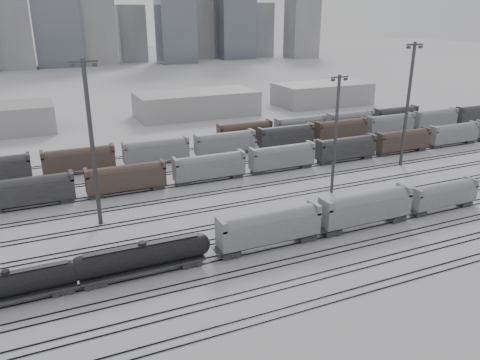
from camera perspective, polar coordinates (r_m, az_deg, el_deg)
name	(u,v)px	position (r m, az deg, el deg)	size (l,w,h in m)	color
ground	(336,236)	(75.02, 11.59, -6.73)	(900.00, 900.00, 0.00)	silver
tracks	(282,198)	(88.41, 5.08, -2.15)	(220.00, 71.50, 0.16)	black
tank_car_a	(8,286)	(63.06, -26.45, -11.45)	(17.23, 2.87, 4.26)	black
tank_car_b	(143,257)	(63.59, -11.71, -9.14)	(18.58, 3.10, 4.59)	black
hopper_car_a	(269,226)	(68.80, 3.59, -5.60)	(15.96, 3.17, 5.71)	black
hopper_car_b	(366,206)	(77.78, 15.06, -3.13)	(16.29, 3.24, 5.83)	black
hopper_car_c	(443,194)	(89.14, 23.56, -1.60)	(13.57, 2.70, 4.85)	black
light_mast_b	(92,141)	(76.39, -17.63, 4.58)	(4.27, 0.68, 26.70)	#38383A
light_mast_c	(336,132)	(89.06, 11.58, 5.72)	(3.61, 0.58, 22.53)	#38383A
light_mast_d	(408,102)	(110.05, 19.78, 8.91)	(4.34, 0.70, 27.15)	#38383A
bg_string_near	(282,158)	(103.14, 5.14, 2.68)	(151.00, 3.00, 5.60)	gray
bg_string_mid	(286,137)	(121.29, 5.62, 5.27)	(151.00, 3.00, 5.60)	black
bg_string_far	(326,124)	(136.96, 10.40, 6.71)	(66.00, 3.00, 5.60)	#44332B
warehouse_mid	(197,104)	(159.87, -5.32, 9.24)	(40.00, 18.00, 8.00)	#99999B
warehouse_right	(322,94)	(181.94, 9.98, 10.30)	(35.00, 18.00, 8.00)	#99999B
skyline	(104,10)	(337.84, -16.26, 19.32)	(316.00, 22.40, 95.00)	#959598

